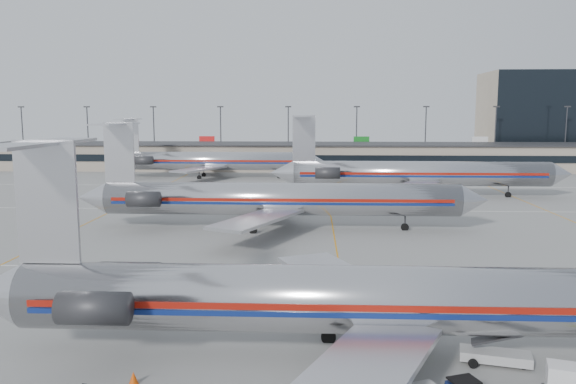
# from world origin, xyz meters

# --- Properties ---
(ground) EXTENTS (260.00, 260.00, 0.00)m
(ground) POSITION_xyz_m (0.00, 0.00, 0.00)
(ground) COLOR gray
(ground) RESTS_ON ground
(apron_markings) EXTENTS (160.00, 0.15, 0.02)m
(apron_markings) POSITION_xyz_m (0.00, 10.00, 0.01)
(apron_markings) COLOR silver
(apron_markings) RESTS_ON ground
(terminal) EXTENTS (162.00, 17.00, 6.25)m
(terminal) POSITION_xyz_m (0.00, 97.97, 3.16)
(terminal) COLOR gray
(terminal) RESTS_ON ground
(light_mast_row) EXTENTS (163.60, 0.40, 15.28)m
(light_mast_row) POSITION_xyz_m (0.00, 112.00, 8.58)
(light_mast_row) COLOR #38383D
(light_mast_row) RESTS_ON ground
(distant_building) EXTENTS (30.00, 20.00, 25.00)m
(distant_building) POSITION_xyz_m (62.00, 128.00, 12.50)
(distant_building) COLOR tan
(distant_building) RESTS_ON ground
(jet_foreground) EXTENTS (46.01, 27.09, 12.04)m
(jet_foreground) POSITION_xyz_m (0.59, -7.89, 3.49)
(jet_foreground) COLOR #BABABE
(jet_foreground) RESTS_ON ground
(jet_second_row) EXTENTS (47.53, 27.99, 12.44)m
(jet_second_row) POSITION_xyz_m (-6.98, 26.82, 3.61)
(jet_second_row) COLOR #BABABE
(jet_second_row) RESTS_ON ground
(jet_third_row) EXTENTS (48.21, 29.66, 13.18)m
(jet_third_row) POSITION_xyz_m (13.93, 53.54, 3.83)
(jet_third_row) COLOR #BABABE
(jet_third_row) RESTS_ON ground
(jet_back_row) EXTENTS (45.61, 28.05, 12.47)m
(jet_back_row) POSITION_xyz_m (-23.59, 78.45, 3.62)
(jet_back_row) COLOR #BABABE
(jet_back_row) RESTS_ON ground
(uld_container) EXTENTS (1.91, 1.73, 1.67)m
(uld_container) POSITION_xyz_m (9.37, -11.65, 0.84)
(uld_container) COLOR #2D2D30
(uld_container) RESTS_ON ground
(belt_loader) EXTENTS (4.44, 2.14, 2.27)m
(belt_loader) POSITION_xyz_m (7.55, -8.04, 0.61)
(belt_loader) COLOR #AAAAAA
(belt_loader) RESTS_ON ground
(ramp_worker_near) EXTENTS (0.69, 0.70, 1.63)m
(ramp_worker_near) POSITION_xyz_m (3.05, -7.34, 0.81)
(ramp_worker_near) COLOR #A3E115
(ramp_worker_near) RESTS_ON ground
(cone_left) EXTENTS (0.50, 0.50, 0.65)m
(cone_left) POSITION_xyz_m (-11.20, -11.13, 0.33)
(cone_left) COLOR #D84707
(cone_left) RESTS_ON ground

